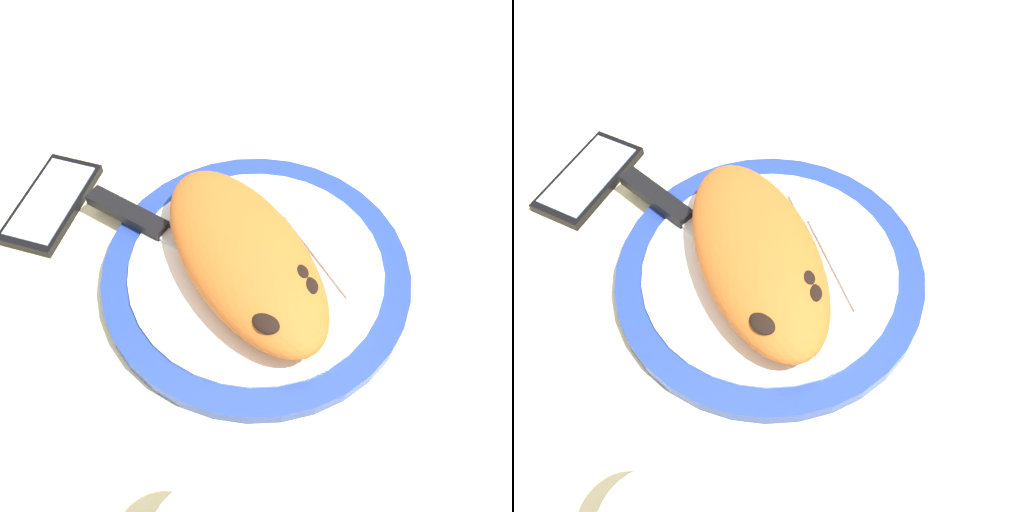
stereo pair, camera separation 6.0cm
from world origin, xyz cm
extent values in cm
cube|color=beige|center=(0.00, 0.00, -1.50)|extent=(150.00, 150.00, 3.00)
cylinder|color=#233D99|center=(0.00, 0.00, 0.75)|extent=(30.22, 30.22, 1.49)
cylinder|color=white|center=(0.00, 0.00, 1.64)|extent=(24.95, 24.95, 0.30)
ellipsoid|color=#C16023|center=(-0.24, 1.18, 4.54)|extent=(23.87, 11.71, 5.49)
ellipsoid|color=black|center=(-6.59, -1.45, 6.11)|extent=(2.43, 2.27, 0.68)
ellipsoid|color=black|center=(-5.05, -1.36, 6.35)|extent=(1.88, 1.81, 0.65)
ellipsoid|color=black|center=(-7.75, 3.58, 6.06)|extent=(3.22, 2.92, 0.93)
cube|color=silver|center=(-1.81, -6.04, 1.99)|extent=(11.40, 1.08, 0.40)
cube|color=silver|center=(5.88, -6.16, 1.99)|extent=(4.03, 2.26, 0.40)
cube|color=silver|center=(1.73, 2.55, 1.99)|extent=(13.63, 8.08, 0.40)
cube|color=black|center=(12.34, 8.03, 2.39)|extent=(9.24, 6.08, 1.20)
cube|color=black|center=(19.30, 14.16, 0.50)|extent=(13.10, 13.53, 1.00)
cube|color=silver|center=(19.30, 14.16, 1.08)|extent=(11.39, 11.78, 0.16)
camera|label=1|loc=(-30.44, 18.08, 52.93)|focal=44.85mm
camera|label=2|loc=(-33.07, 12.64, 52.93)|focal=44.85mm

